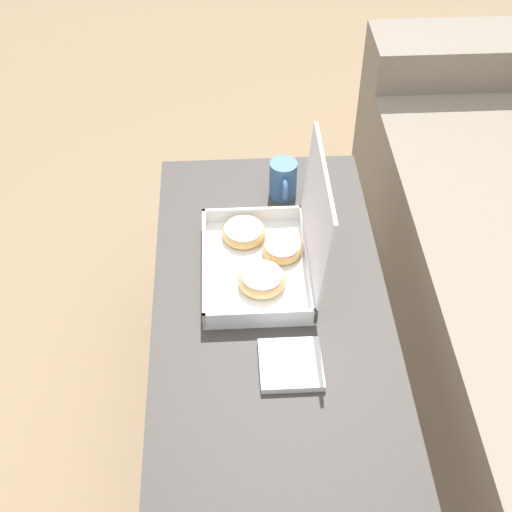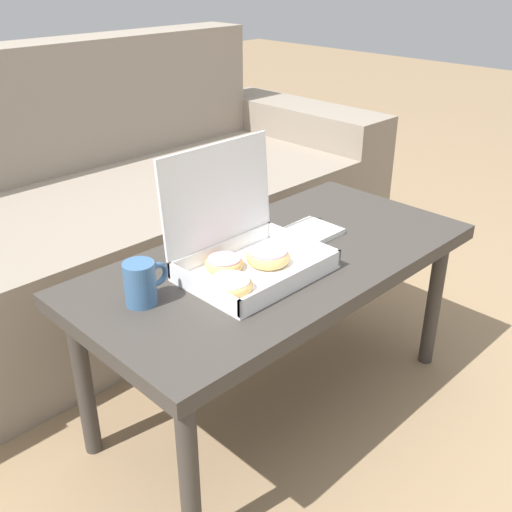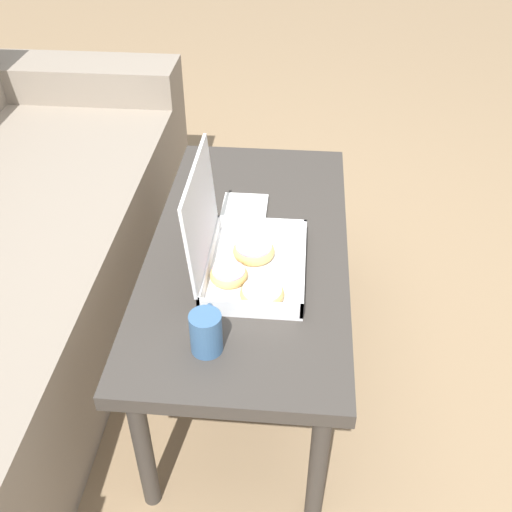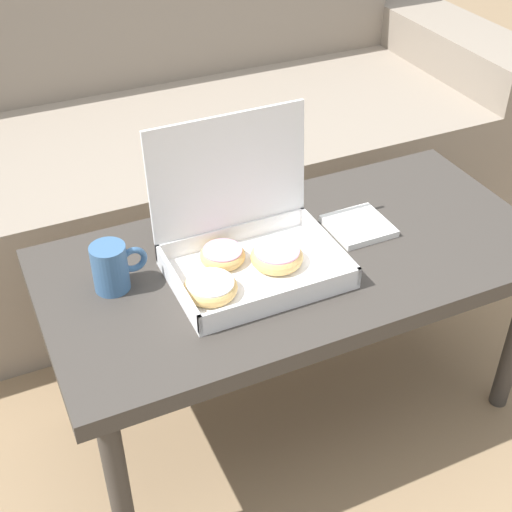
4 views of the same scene
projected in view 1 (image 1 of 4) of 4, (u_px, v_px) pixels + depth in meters
ground_plane at (285, 421)px, 1.94m from camera, size 12.00×12.00×0.00m
coffee_table at (271, 321)px, 1.64m from camera, size 1.09×0.54×0.48m
pastry_box at (271, 251)px, 1.65m from camera, size 0.35×0.27×0.30m
coffee_mug at (283, 180)px, 1.84m from camera, size 0.11×0.07×0.10m
napkin_stack at (291, 364)px, 1.48m from camera, size 0.13×0.13×0.02m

